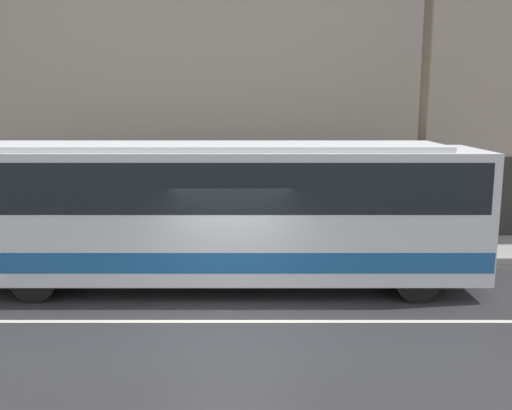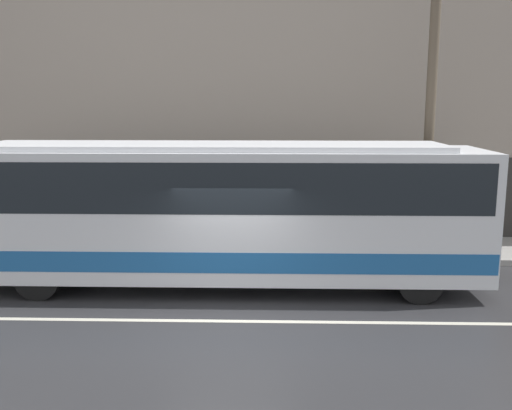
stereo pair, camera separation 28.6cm
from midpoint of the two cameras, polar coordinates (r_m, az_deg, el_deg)
name	(u,v)px [view 1 (the left image)]	position (r m, az deg, el deg)	size (l,w,h in m)	color
ground_plane	(232,322)	(11.45, -3.14, -11.56)	(60.00, 60.00, 0.00)	#2D2D30
sidewalk	(241,249)	(16.50, -2.05, -4.38)	(60.00, 2.68, 0.16)	gray
building_facade	(241,75)	(17.46, -1.95, 12.82)	(60.00, 0.35, 10.43)	gray
lane_stripe	(232,321)	(11.45, -3.14, -11.54)	(54.00, 0.14, 0.01)	beige
transit_bus	(213,207)	(13.14, -4.92, -0.19)	(12.27, 2.54, 3.33)	silver
utility_pole_near	(428,104)	(15.59, 16.29, 9.71)	(0.26, 0.26, 8.10)	brown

